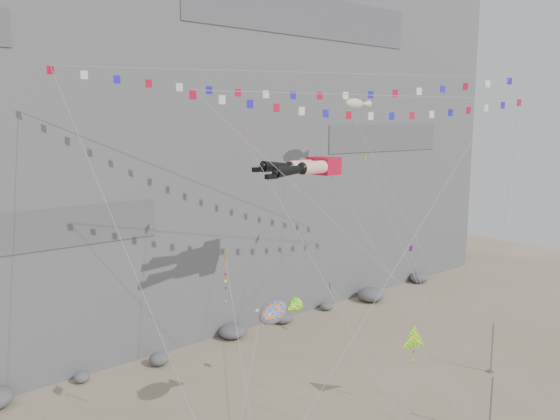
% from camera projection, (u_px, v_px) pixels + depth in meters
% --- Properties ---
extents(ground, '(120.00, 120.00, 0.00)m').
position_uv_depth(ground, '(372.00, 412.00, 37.60)').
color(ground, gray).
rests_on(ground, ground).
extents(cliff, '(80.00, 28.00, 50.00)m').
position_uv_depth(cliff, '(150.00, 73.00, 58.16)').
color(cliff, slate).
rests_on(cliff, ground).
extents(talus_boulders, '(60.00, 3.00, 1.20)m').
position_uv_depth(talus_boulders, '(233.00, 331.00, 50.53)').
color(talus_boulders, slate).
rests_on(talus_boulders, ground).
extents(anchor_pole_center, '(0.12, 0.12, 3.93)m').
position_uv_depth(anchor_pole_center, '(491.00, 406.00, 34.53)').
color(anchor_pole_center, slate).
rests_on(anchor_pole_center, ground).
extents(anchor_pole_right, '(0.12, 0.12, 4.07)m').
position_uv_depth(anchor_pole_right, '(492.00, 348.00, 43.30)').
color(anchor_pole_right, slate).
rests_on(anchor_pole_right, ground).
extents(legs_kite, '(7.53, 17.41, 23.03)m').
position_uv_depth(legs_kite, '(305.00, 167.00, 40.49)').
color(legs_kite, '#BA0B29').
rests_on(legs_kite, ground).
extents(flag_banner_upper, '(32.16, 17.83, 29.18)m').
position_uv_depth(flag_banner_upper, '(307.00, 73.00, 39.93)').
color(flag_banner_upper, '#BA0B29').
rests_on(flag_banner_upper, ground).
extents(flag_banner_lower, '(27.65, 7.58, 24.22)m').
position_uv_depth(flag_banner_lower, '(382.00, 96.00, 39.28)').
color(flag_banner_lower, '#BA0B29').
rests_on(flag_banner_lower, ground).
extents(harlequin_kite, '(3.25, 7.89, 14.05)m').
position_uv_depth(harlequin_kite, '(225.00, 259.00, 30.62)').
color(harlequin_kite, red).
rests_on(harlequin_kite, ground).
extents(fish_windsock, '(10.05, 7.18, 12.64)m').
position_uv_depth(fish_windsock, '(273.00, 313.00, 33.91)').
color(fish_windsock, orange).
rests_on(fish_windsock, ground).
extents(delta_kite, '(2.22, 7.58, 8.78)m').
position_uv_depth(delta_kite, '(415.00, 341.00, 36.87)').
color(delta_kite, '#FFEA0D').
rests_on(delta_kite, ground).
extents(blimp_windsock, '(4.07, 13.61, 25.02)m').
position_uv_depth(blimp_windsock, '(354.00, 105.00, 49.77)').
color(blimp_windsock, beige).
rests_on(blimp_windsock, ground).
extents(small_kite_a, '(2.60, 15.68, 24.06)m').
position_uv_depth(small_kite_a, '(249.00, 145.00, 38.33)').
color(small_kite_a, '#FF5D15').
rests_on(small_kite_a, ground).
extents(small_kite_b, '(8.63, 11.40, 16.39)m').
position_uv_depth(small_kite_b, '(412.00, 251.00, 45.03)').
color(small_kite_b, purple).
rests_on(small_kite_b, ground).
extents(small_kite_c, '(1.62, 9.88, 12.60)m').
position_uv_depth(small_kite_c, '(332.00, 288.00, 37.78)').
color(small_kite_c, green).
rests_on(small_kite_c, ground).
extents(small_kite_d, '(4.56, 14.68, 22.35)m').
position_uv_depth(small_kite_d, '(366.00, 161.00, 45.22)').
color(small_kite_d, yellow).
rests_on(small_kite_d, ground).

